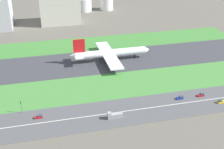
{
  "coord_description": "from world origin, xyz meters",
  "views": [
    {
      "loc": [
        -37.61,
        -210.77,
        95.28
      ],
      "look_at": [
        5.48,
        -36.5,
        6.0
      ],
      "focal_mm": 47.63,
      "sensor_mm": 36.0,
      "label": 1
    }
  ],
  "objects_px": {
    "truck_0": "(115,116)",
    "traffic_light": "(21,106)",
    "car_4": "(39,117)",
    "car_2": "(201,95)",
    "hangar_building": "(60,8)",
    "car_5": "(180,98)",
    "car_0": "(221,102)",
    "airliner": "(109,53)",
    "fuel_tank_centre": "(106,3)",
    "fuel_tank_west": "(84,5)"
  },
  "relations": [
    {
      "from": "car_2",
      "to": "car_0",
      "type": "bearing_deg",
      "value": -52.34
    },
    {
      "from": "hangar_building",
      "to": "fuel_tank_west",
      "type": "relative_size",
      "value": 2.33
    },
    {
      "from": "car_4",
      "to": "fuel_tank_centre",
      "type": "height_order",
      "value": "fuel_tank_centre"
    },
    {
      "from": "car_2",
      "to": "car_4",
      "type": "height_order",
      "value": "same"
    },
    {
      "from": "car_4",
      "to": "car_0",
      "type": "distance_m",
      "value": 107.59
    },
    {
      "from": "hangar_building",
      "to": "car_0",
      "type": "bearing_deg",
      "value": -67.66
    },
    {
      "from": "car_5",
      "to": "hangar_building",
      "type": "xyz_separation_m",
      "value": [
        -56.92,
        182.0,
        15.54
      ]
    },
    {
      "from": "car_5",
      "to": "car_4",
      "type": "distance_m",
      "value": 85.16
    },
    {
      "from": "car_5",
      "to": "airliner",
      "type": "bearing_deg",
      "value": 113.1
    },
    {
      "from": "car_4",
      "to": "car_0",
      "type": "xyz_separation_m",
      "value": [
        107.13,
        -10.0,
        0.0
      ]
    },
    {
      "from": "car_5",
      "to": "hangar_building",
      "type": "relative_size",
      "value": 0.1
    },
    {
      "from": "truck_0",
      "to": "car_0",
      "type": "distance_m",
      "value": 66.34
    },
    {
      "from": "airliner",
      "to": "traffic_light",
      "type": "xyz_separation_m",
      "value": [
        -65.44,
        -60.01,
        -1.94
      ]
    },
    {
      "from": "hangar_building",
      "to": "car_5",
      "type": "bearing_deg",
      "value": -72.63
    },
    {
      "from": "car_0",
      "to": "fuel_tank_west",
      "type": "xyz_separation_m",
      "value": [
        -45.26,
        237.0,
        6.84
      ]
    },
    {
      "from": "fuel_tank_west",
      "to": "fuel_tank_centre",
      "type": "bearing_deg",
      "value": 0.0
    },
    {
      "from": "fuel_tank_centre",
      "to": "car_4",
      "type": "bearing_deg",
      "value": -111.78
    },
    {
      "from": "traffic_light",
      "to": "fuel_tank_west",
      "type": "height_order",
      "value": "fuel_tank_west"
    },
    {
      "from": "car_4",
      "to": "fuel_tank_centre",
      "type": "xyz_separation_m",
      "value": [
        90.71,
        227.0,
        7.93
      ]
    },
    {
      "from": "car_4",
      "to": "traffic_light",
      "type": "relative_size",
      "value": 0.61
    },
    {
      "from": "truck_0",
      "to": "car_4",
      "type": "xyz_separation_m",
      "value": [
        -40.79,
        10.0,
        -0.75
      ]
    },
    {
      "from": "car_5",
      "to": "fuel_tank_centre",
      "type": "height_order",
      "value": "fuel_tank_centre"
    },
    {
      "from": "car_5",
      "to": "hangar_building",
      "type": "height_order",
      "value": "hangar_building"
    },
    {
      "from": "car_2",
      "to": "car_0",
      "type": "relative_size",
      "value": 1.0
    },
    {
      "from": "traffic_light",
      "to": "hangar_building",
      "type": "relative_size",
      "value": 0.17
    },
    {
      "from": "fuel_tank_centre",
      "to": "traffic_light",
      "type": "bearing_deg",
      "value": -114.54
    },
    {
      "from": "hangar_building",
      "to": "car_2",
      "type": "bearing_deg",
      "value": -68.64
    },
    {
      "from": "truck_0",
      "to": "hangar_building",
      "type": "bearing_deg",
      "value": -86.26
    },
    {
      "from": "truck_0",
      "to": "car_0",
      "type": "height_order",
      "value": "truck_0"
    },
    {
      "from": "airliner",
      "to": "car_2",
      "type": "xyz_separation_m",
      "value": [
        43.25,
        -68.0,
        -5.31
      ]
    },
    {
      "from": "truck_0",
      "to": "fuel_tank_centre",
      "type": "height_order",
      "value": "fuel_tank_centre"
    },
    {
      "from": "car_4",
      "to": "car_2",
      "type": "bearing_deg",
      "value": 0.0
    },
    {
      "from": "hangar_building",
      "to": "airliner",
      "type": "bearing_deg",
      "value": -76.24
    },
    {
      "from": "car_0",
      "to": "traffic_light",
      "type": "xyz_separation_m",
      "value": [
        -116.41,
        17.99,
        3.37
      ]
    },
    {
      "from": "car_5",
      "to": "car_0",
      "type": "relative_size",
      "value": 1.0
    },
    {
      "from": "car_4",
      "to": "fuel_tank_west",
      "type": "bearing_deg",
      "value": 74.75
    },
    {
      "from": "car_5",
      "to": "traffic_light",
      "type": "xyz_separation_m",
      "value": [
        -94.44,
        7.99,
        3.37
      ]
    },
    {
      "from": "car_2",
      "to": "truck_0",
      "type": "bearing_deg",
      "value": -170.32
    },
    {
      "from": "truck_0",
      "to": "fuel_tank_west",
      "type": "xyz_separation_m",
      "value": [
        21.07,
        237.0,
        6.1
      ]
    },
    {
      "from": "hangar_building",
      "to": "fuel_tank_west",
      "type": "bearing_deg",
      "value": 53.23
    },
    {
      "from": "truck_0",
      "to": "fuel_tank_centre",
      "type": "relative_size",
      "value": 0.47
    },
    {
      "from": "car_5",
      "to": "car_0",
      "type": "bearing_deg",
      "value": -24.48
    },
    {
      "from": "truck_0",
      "to": "traffic_light",
      "type": "xyz_separation_m",
      "value": [
        -50.07,
        17.99,
        2.62
      ]
    },
    {
      "from": "airliner",
      "to": "hangar_building",
      "type": "distance_m",
      "value": 117.81
    },
    {
      "from": "airliner",
      "to": "car_4",
      "type": "bearing_deg",
      "value": -129.55
    },
    {
      "from": "car_2",
      "to": "traffic_light",
      "type": "distance_m",
      "value": 109.03
    },
    {
      "from": "car_4",
      "to": "fuel_tank_centre",
      "type": "bearing_deg",
      "value": 68.22
    },
    {
      "from": "airliner",
      "to": "truck_0",
      "type": "bearing_deg",
      "value": -101.15
    },
    {
      "from": "car_2",
      "to": "airliner",
      "type": "bearing_deg",
      "value": 122.46
    },
    {
      "from": "car_2",
      "to": "hangar_building",
      "type": "bearing_deg",
      "value": 111.36
    }
  ]
}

